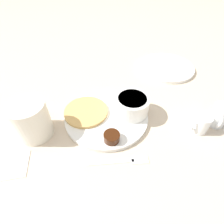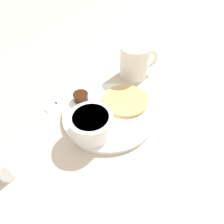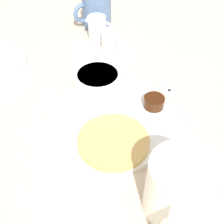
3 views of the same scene
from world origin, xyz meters
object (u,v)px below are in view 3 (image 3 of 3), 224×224
object	(u,v)px
second_mug	(96,10)
coffee_mug	(178,190)
creamer_pitcher_far	(97,28)
bowl	(98,83)
plate	(111,120)
creamer_pitcher_near	(110,40)
fork	(173,95)

from	to	relation	value
second_mug	coffee_mug	bearing A→B (deg)	-177.58
creamer_pitcher_far	bowl	bearing A→B (deg)	171.43
plate	bowl	bearing A→B (deg)	10.34
bowl	creamer_pitcher_far	distance (m)	0.24
plate	second_mug	bearing A→B (deg)	-4.65
plate	creamer_pitcher_far	bearing A→B (deg)	-4.11
plate	creamer_pitcher_far	distance (m)	0.32
bowl	creamer_pitcher_near	bearing A→B (deg)	-18.06
coffee_mug	creamer_pitcher_near	bearing A→B (deg)	1.39
second_mug	bowl	bearing A→B (deg)	171.96
creamer_pitcher_far	second_mug	distance (m)	0.09
bowl	coffee_mug	bearing A→B (deg)	-165.09
creamer_pitcher_near	creamer_pitcher_far	distance (m)	0.06
creamer_pitcher_far	plate	bearing A→B (deg)	175.89
bowl	second_mug	xyz separation A→B (m)	(0.33, -0.05, 0.00)
creamer_pitcher_near	creamer_pitcher_far	world-z (taller)	creamer_pitcher_far
creamer_pitcher_near	second_mug	size ratio (longest dim) A/B	0.52
bowl	creamer_pitcher_far	bearing A→B (deg)	-8.57
plate	coffee_mug	size ratio (longest dim) A/B	2.02
plate	bowl	distance (m)	0.08
plate	creamer_pitcher_near	distance (m)	0.27
creamer_pitcher_near	second_mug	xyz separation A→B (m)	(0.14, 0.01, 0.02)
second_mug	fork	bearing A→B (deg)	-162.01
plate	bowl	size ratio (longest dim) A/B	2.45
coffee_mug	bowl	bearing A→B (deg)	14.91
bowl	fork	bearing A→B (deg)	-98.59
plate	second_mug	size ratio (longest dim) A/B	2.17
plate	creamer_pitcher_near	world-z (taller)	creamer_pitcher_near
coffee_mug	second_mug	size ratio (longest dim) A/B	1.08
creamer_pitcher_near	second_mug	distance (m)	0.14
creamer_pitcher_far	fork	distance (m)	0.29
creamer_pitcher_near	creamer_pitcher_far	size ratio (longest dim) A/B	0.85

